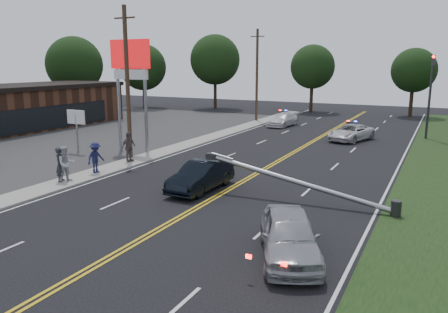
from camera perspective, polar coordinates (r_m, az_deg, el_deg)
The scene contains 22 objects.
ground at distance 15.89m, azimuth -13.23°, elevation -11.91°, with size 120.00×120.00×0.00m, color black.
sidewalk at distance 28.32m, azimuth -13.33°, elevation -1.12°, with size 1.80×70.00×0.12m, color gray.
centerline_yellow at distance 23.91m, azimuth 2.31°, elevation -3.35°, with size 0.36×80.00×0.00m, color gold.
pylon_sign at distance 32.03m, azimuth -12.11°, elevation 11.16°, with size 3.20×0.35×8.00m.
small_sign at distance 33.15m, azimuth -18.74°, elevation 4.45°, with size 1.60×0.14×3.10m.
traffic_signal at distance 41.05m, azimuth 25.35°, elevation 7.92°, with size 0.28×0.41×7.05m.
fallen_streetlight at distance 20.46m, azimuth 10.71°, elevation -3.59°, with size 9.36×0.44×1.91m.
utility_pole_mid at distance 29.68m, azimuth -12.50°, elevation 9.32°, with size 1.60×0.28×10.00m.
utility_pole_far at distance 48.74m, azimuth 4.32°, elevation 10.54°, with size 1.60×0.28×10.00m.
tree_3 at distance 61.40m, azimuth -18.95°, elevation 11.27°, with size 7.27×7.27×9.82m.
tree_4 at distance 64.80m, azimuth -10.53°, elevation 11.38°, with size 6.58×6.58×9.10m.
tree_5 at distance 62.72m, azimuth -1.17°, elevation 12.52°, with size 6.97×6.97×10.34m.
tree_6 at distance 59.31m, azimuth 11.49°, elevation 11.40°, with size 5.73×5.73×8.78m.
tree_7 at distance 57.80m, azimuth 23.56°, elevation 10.27°, with size 5.29×5.29×8.19m.
crashed_sedan at distance 22.28m, azimuth -3.03°, elevation -2.57°, with size 1.56×4.49×1.48m, color black.
waiting_sedan at distance 14.87m, azimuth 8.52°, elevation -10.14°, with size 1.85×4.59×1.56m, color #A2A5AA.
emergency_a at distance 38.15m, azimuth 16.27°, elevation 3.00°, with size 2.22×4.81×1.34m, color silver.
emergency_b at distance 45.50m, azimuth 7.68°, elevation 4.78°, with size 1.86×4.58×1.33m, color silver.
bystander_a at distance 25.02m, azimuth -20.59°, elevation -0.97°, with size 0.68×0.45×1.87m, color #27282F.
bystander_b at distance 24.91m, azimuth -19.92°, elevation -0.90°, with size 0.94×0.73×1.93m, color #AEAFB3.
bystander_c at distance 26.38m, azimuth -16.42°, elevation -0.13°, with size 1.15×0.66×1.79m, color #1B1D45.
bystander_d at distance 28.86m, azimuth -12.35°, elevation 1.27°, with size 1.14×0.48×1.95m, color #63524F.
Camera 1 is at (9.55, -10.97, 6.37)m, focal length 35.00 mm.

